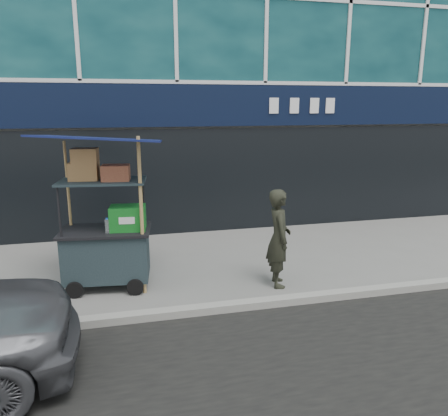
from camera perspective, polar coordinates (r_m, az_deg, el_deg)
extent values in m
plane|color=slate|center=(6.68, -0.96, -12.63)|extent=(80.00, 80.00, 0.00)
cube|color=gray|center=(6.48, -0.56, -12.91)|extent=(80.00, 0.18, 0.12)
cube|color=black|center=(9.81, -6.07, 13.14)|extent=(15.68, 0.06, 0.90)
cube|color=black|center=(10.00, -5.86, 3.36)|extent=(15.68, 0.04, 2.40)
cube|color=black|center=(7.38, -15.03, -5.90)|extent=(1.40, 0.92, 0.77)
cylinder|color=black|center=(7.24, -18.95, -10.12)|extent=(0.27, 0.09, 0.26)
cylinder|color=black|center=(7.10, -11.52, -10.12)|extent=(0.27, 0.09, 0.26)
cube|color=black|center=(7.26, -15.22, -2.86)|extent=(1.50, 1.02, 0.04)
cylinder|color=black|center=(6.97, -20.72, -0.62)|extent=(0.04, 0.04, 0.83)
cylinder|color=black|center=(6.78, -10.75, -0.35)|extent=(0.04, 0.04, 0.83)
cylinder|color=black|center=(7.60, -19.57, 0.58)|extent=(0.04, 0.04, 0.83)
cylinder|color=black|center=(7.42, -10.42, 0.85)|extent=(0.04, 0.04, 0.83)
cube|color=black|center=(7.09, -15.62, 3.39)|extent=(1.40, 0.92, 0.03)
cylinder|color=olive|center=(6.80, -10.71, -1.26)|extent=(0.06, 0.06, 2.48)
cylinder|color=olive|center=(7.63, -19.47, -0.63)|extent=(0.05, 0.05, 2.37)
cube|color=#0B1342|center=(7.01, -15.96, 8.72)|extent=(2.01, 1.53, 0.22)
cube|color=#0F5F12|center=(7.11, -12.44, -1.26)|extent=(0.59, 0.45, 0.39)
cylinder|color=silver|center=(7.01, -15.00, -2.31)|extent=(0.08, 0.08, 0.22)
cylinder|color=blue|center=(6.98, -15.06, -1.36)|extent=(0.04, 0.04, 0.02)
cube|color=olive|center=(7.16, -17.81, 4.60)|extent=(0.48, 0.38, 0.28)
cube|color=#996D42|center=(6.98, -13.96, 4.49)|extent=(0.45, 0.36, 0.24)
cube|color=olive|center=(7.10, -17.72, 6.56)|extent=(0.42, 0.33, 0.22)
imported|color=black|center=(7.18, 7.17, -3.91)|extent=(0.48, 0.65, 1.62)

